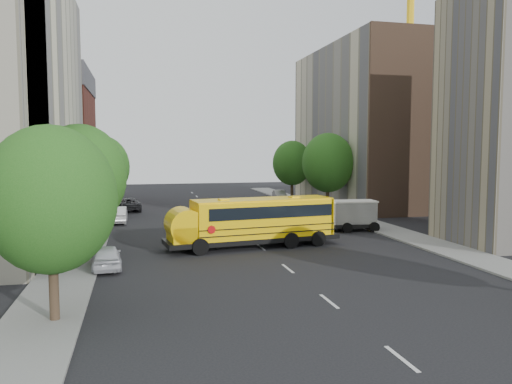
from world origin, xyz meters
name	(u,v)px	position (x,y,z in m)	size (l,w,h in m)	color
ground	(254,242)	(0.00, 0.00, 0.00)	(120.00, 120.00, 0.00)	black
sidewalk_left	(88,236)	(-11.50, 5.00, 0.06)	(3.00, 80.00, 0.12)	slate
sidewalk_right	(372,225)	(11.50, 5.00, 0.06)	(3.00, 80.00, 0.12)	slate
lane_markings	(228,222)	(0.00, 10.00, 0.01)	(0.15, 64.00, 0.01)	silver
building_left_redbrick	(46,149)	(-18.00, 28.00, 6.50)	(10.00, 15.00, 13.00)	maroon
building_right_far	(366,127)	(18.00, 20.00, 9.00)	(10.00, 22.00, 18.00)	beige
building_right_sidewall	(418,122)	(18.00, 9.00, 9.00)	(10.10, 0.30, 18.00)	brown
tower_crane	(425,14)	(30.25, 28.00, 24.48)	(28.50, 1.20, 35.75)	yellow
street_tree_0	(51,200)	(-11.00, -14.00, 4.64)	(4.80, 4.80, 7.41)	#38281C
street_tree_1	(80,177)	(-11.00, -4.00, 4.95)	(5.12, 5.12, 7.90)	#38281C
street_tree_2	(102,167)	(-11.00, 14.00, 4.83)	(4.99, 4.99, 7.71)	#38281C
street_tree_4	(328,163)	(11.00, 14.00, 5.08)	(5.25, 5.25, 8.10)	#38281C
street_tree_5	(292,163)	(11.00, 26.00, 4.70)	(4.86, 4.86, 7.51)	#38281C
school_bus	(251,220)	(-0.60, -1.74, 1.84)	(11.89, 4.11, 3.29)	black
safari_truck	(342,215)	(7.85, 2.99, 1.27)	(5.80, 2.61, 2.41)	black
parked_car_0	(106,257)	(-9.60, -5.72, 0.66)	(1.57, 3.89, 1.33)	silver
parked_car_1	(118,215)	(-9.60, 11.59, 0.73)	(1.54, 4.40, 1.45)	silver
parked_car_2	(129,204)	(-8.80, 20.08, 0.69)	(2.30, 4.99, 1.39)	black
parked_car_4	(314,207)	(9.17, 13.01, 0.73)	(1.72, 4.29, 1.46)	#2F3753
parked_car_5	(280,195)	(9.60, 26.71, 0.63)	(1.34, 3.85, 1.27)	#989893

